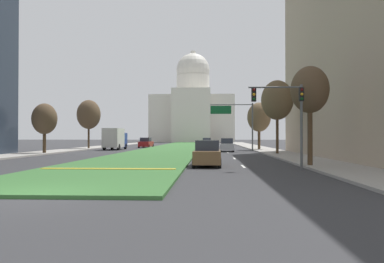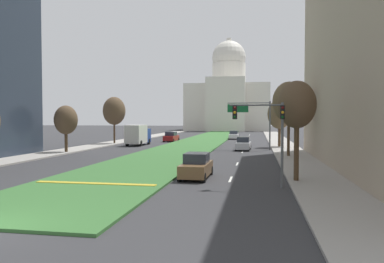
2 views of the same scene
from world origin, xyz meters
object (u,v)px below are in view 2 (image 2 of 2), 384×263
at_px(street_tree_left_far, 114,111).
at_px(box_truck_delivery, 138,135).
at_px(street_tree_right_far, 280,114).
at_px(sedan_lead_stopped, 196,166).
at_px(capitol_building, 229,99).
at_px(sedan_midblock, 243,144).
at_px(sedan_far_horizon, 234,135).
at_px(street_tree_left_mid, 66,120).
at_px(sedan_distant, 171,137).
at_px(street_tree_right_near, 297,106).
at_px(street_tree_right_mid, 289,102).
at_px(overhead_guide_sign, 253,115).
at_px(traffic_light_near_right, 268,126).

bearing_deg(street_tree_left_far, box_truck_delivery, -23.63).
height_order(street_tree_right_far, sedan_lead_stopped, street_tree_right_far).
bearing_deg(capitol_building, sedan_midblock, -84.35).
xyz_separation_m(street_tree_left_far, sedan_far_horizon, (18.42, 17.94, -4.64)).
height_order(capitol_building, street_tree_left_mid, capitol_building).
distance_m(sedan_distant, box_truck_delivery, 10.60).
xyz_separation_m(sedan_lead_stopped, box_truck_delivery, (-14.10, 29.55, 0.85)).
bearing_deg(street_tree_right_far, sedan_lead_stopped, -104.33).
relative_size(capitol_building, street_tree_right_near, 4.91).
height_order(street_tree_left_far, sedan_lead_stopped, street_tree_left_far).
bearing_deg(street_tree_left_far, sedan_distant, 46.46).
xyz_separation_m(sedan_midblock, sedan_far_horizon, (-2.88, 26.05, -0.03)).
distance_m(street_tree_left_far, sedan_lead_stopped, 37.07).
distance_m(street_tree_right_mid, box_truck_delivery, 26.20).
bearing_deg(sedan_lead_stopped, sedan_far_horizon, 90.46).
bearing_deg(overhead_guide_sign, capitol_building, 96.60).
relative_size(street_tree_left_mid, sedan_lead_stopped, 1.34).
height_order(capitol_building, box_truck_delivery, capitol_building).
bearing_deg(street_tree_right_far, sedan_far_horizon, 111.15).
height_order(sedan_lead_stopped, box_truck_delivery, box_truck_delivery).
distance_m(capitol_building, street_tree_right_mid, 92.21).
xyz_separation_m(sedan_lead_stopped, sedan_midblock, (2.48, 23.49, -0.00)).
relative_size(street_tree_right_near, sedan_lead_stopped, 1.55).
height_order(street_tree_left_mid, sedan_midblock, street_tree_left_mid).
bearing_deg(street_tree_left_far, traffic_light_near_right, -55.36).
xyz_separation_m(street_tree_right_near, box_truck_delivery, (-20.88, 30.25, -3.39)).
distance_m(overhead_guide_sign, sedan_lead_stopped, 24.96).
distance_m(capitol_building, traffic_light_near_right, 110.08).
distance_m(street_tree_left_mid, street_tree_right_mid, 26.41).
relative_size(capitol_building, traffic_light_near_right, 6.32).
height_order(traffic_light_near_right, sedan_distant, traffic_light_near_right).
bearing_deg(street_tree_right_mid, box_truck_delivery, 147.16).
relative_size(overhead_guide_sign, sedan_midblock, 1.52).
relative_size(street_tree_right_near, street_tree_left_far, 0.86).
distance_m(sedan_lead_stopped, sedan_midblock, 23.63).
distance_m(capitol_building, street_tree_right_near, 108.23).
bearing_deg(street_tree_right_near, overhead_guide_sign, 96.85).
bearing_deg(street_tree_right_far, box_truck_delivery, 179.15).
bearing_deg(capitol_building, street_tree_right_far, -80.31).
bearing_deg(sedan_distant, street_tree_left_far, -133.54).
height_order(capitol_building, sedan_lead_stopped, capitol_building).
distance_m(street_tree_right_near, box_truck_delivery, 36.92).
xyz_separation_m(capitol_building, street_tree_left_mid, (-12.97, -90.74, -6.96)).
bearing_deg(street_tree_right_mid, sedan_far_horizon, 103.26).
xyz_separation_m(street_tree_right_mid, sedan_lead_stopped, (-7.62, -15.53, -5.17)).
relative_size(overhead_guide_sign, street_tree_right_far, 0.93).
xyz_separation_m(sedan_distant, sedan_far_horizon, (10.73, 9.86, -0.04)).
bearing_deg(traffic_light_near_right, street_tree_left_far, 124.64).
bearing_deg(street_tree_right_far, street_tree_right_near, -91.31).
relative_size(traffic_light_near_right, street_tree_right_mid, 0.63).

